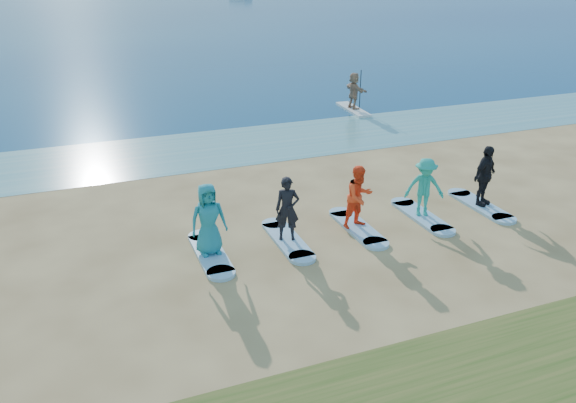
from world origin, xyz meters
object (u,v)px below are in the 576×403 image
object	(u,v)px
surfboard_0	(210,254)
student_3	(424,187)
surfboard_1	(287,240)
student_4	(485,176)
student_2	(359,197)
student_1	(287,209)
surfboard_3	(422,216)
surfboard_4	(480,205)
surfboard_2	(357,227)
student_0	(208,219)
paddleboarder	(354,91)
paddleboard	(353,109)

from	to	relation	value
surfboard_0	student_3	bearing A→B (deg)	0.00
surfboard_1	student_4	xyz separation A→B (m)	(6.35, 0.00, 0.97)
student_2	student_3	distance (m)	2.12
surfboard_1	student_1	size ratio (longest dim) A/B	1.26
surfboard_3	surfboard_4	size ratio (longest dim) A/B	1.00
surfboard_3	student_3	world-z (taller)	student_3
surfboard_1	surfboard_2	world-z (taller)	same
surfboard_3	surfboard_0	bearing A→B (deg)	180.00
surfboard_0	student_4	bearing A→B (deg)	0.00
student_0	student_3	world-z (taller)	student_0
student_0	student_1	bearing A→B (deg)	-2.90
surfboard_1	surfboard_3	distance (m)	4.24
student_2	surfboard_2	bearing A→B (deg)	-101.64
surfboard_2	surfboard_4	size ratio (longest dim) A/B	1.00
surfboard_1	surfboard_3	world-z (taller)	same
paddleboarder	surfboard_1	distance (m)	14.66
student_4	surfboard_0	bearing A→B (deg)	158.24
paddleboarder	surfboard_0	bearing A→B (deg)	133.09
student_0	surfboard_4	bearing A→B (deg)	-2.90
paddleboard	surfboard_4	xyz separation A→B (m)	(-1.88, -12.09, -0.01)
surfboard_2	student_0	bearing A→B (deg)	180.00
surfboard_2	student_4	distance (m)	4.35
surfboard_1	surfboard_2	bearing A→B (deg)	0.00
surfboard_1	paddleboarder	bearing A→B (deg)	55.77
surfboard_4	student_4	world-z (taller)	student_4
surfboard_2	student_2	xyz separation A→B (m)	(0.00, 0.00, 0.94)
student_2	surfboard_1	bearing A→B (deg)	168.36
student_0	student_2	size ratio (longest dim) A/B	1.05
paddleboarder	surfboard_4	world-z (taller)	paddleboarder
surfboard_0	student_3	world-z (taller)	student_3
surfboard_2	surfboard_4	world-z (taller)	same
paddleboard	surfboard_0	world-z (taller)	paddleboard
paddleboard	surfboard_2	size ratio (longest dim) A/B	1.36
paddleboarder	student_3	distance (m)	12.74
student_2	surfboard_4	xyz separation A→B (m)	(4.24, -0.00, -0.94)
student_2	student_4	world-z (taller)	student_4
paddleboard	student_2	size ratio (longest dim) A/B	1.68
paddleboarder	surfboard_1	bearing A→B (deg)	139.40
surfboard_0	surfboard_1	xyz separation A→B (m)	(2.12, 0.00, 0.00)
student_2	surfboard_4	distance (m)	4.34
paddleboarder	surfboard_3	xyz separation A→B (m)	(-3.99, -12.09, -0.96)
paddleboard	surfboard_2	world-z (taller)	paddleboard
surfboard_1	surfboard_4	distance (m)	6.35
surfboard_2	student_2	distance (m)	0.94
student_1	student_3	world-z (taller)	student_1
surfboard_4	student_3	bearing A→B (deg)	180.00
paddleboard	surfboard_4	world-z (taller)	paddleboard
student_3	paddleboarder	bearing A→B (deg)	95.33
surfboard_0	surfboard_2	xyz separation A→B (m)	(4.24, 0.00, 0.00)
surfboard_0	student_2	bearing A→B (deg)	0.00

